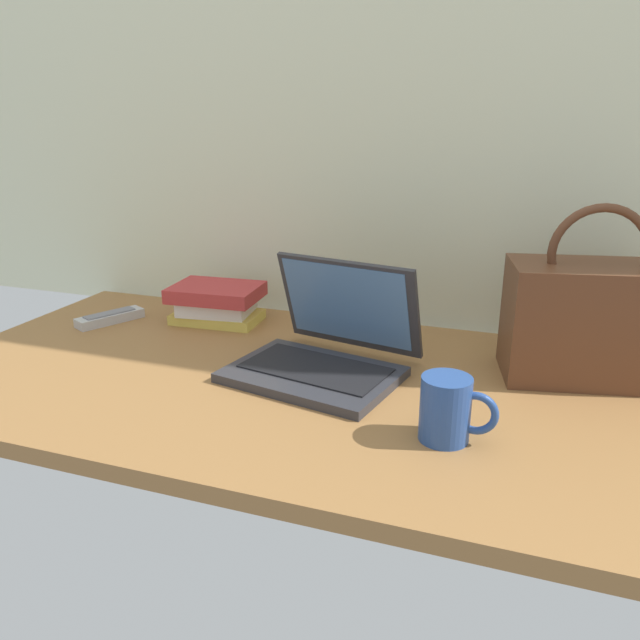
% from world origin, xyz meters
% --- Properties ---
extents(desk, '(1.60, 0.76, 0.03)m').
position_xyz_m(desk, '(0.00, 0.00, 0.01)').
color(desk, olive).
rests_on(desk, ground).
extents(laptop, '(0.35, 0.34, 0.21)m').
position_xyz_m(laptop, '(-0.02, 0.04, 0.08)').
color(laptop, '#2D2D33').
rests_on(laptop, desk).
extents(coffee_mug, '(0.12, 0.08, 0.10)m').
position_xyz_m(coffee_mug, '(0.24, -0.15, 0.08)').
color(coffee_mug, '#26478C').
rests_on(coffee_mug, desk).
extents(remote_control_near, '(0.11, 0.16, 0.02)m').
position_xyz_m(remote_control_near, '(-0.61, 0.15, 0.04)').
color(remote_control_near, '#B7B7B7').
rests_on(remote_control_near, desk).
extents(handbag, '(0.33, 0.22, 0.33)m').
position_xyz_m(handbag, '(0.45, 0.18, 0.15)').
color(handbag, '#59331E').
rests_on(handbag, desk).
extents(book_stack, '(0.22, 0.16, 0.09)m').
position_xyz_m(book_stack, '(-0.36, 0.24, 0.08)').
color(book_stack, '#D8BF4C').
rests_on(book_stack, desk).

